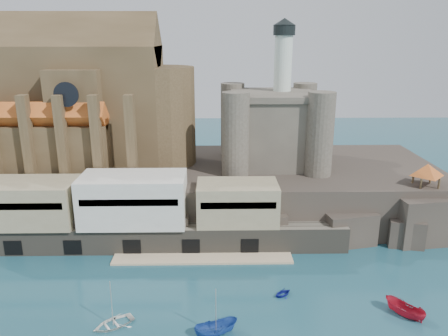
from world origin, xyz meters
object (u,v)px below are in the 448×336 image
church (77,106)px  pavilion (427,171)px  castle_keep (273,125)px  boat_2 (216,334)px

church → pavilion: size_ratio=7.34×
castle_keep → boat_2: castle_keep is taller
castle_keep → boat_2: 47.62m
pavilion → boat_2: size_ratio=1.15×
church → castle_keep: size_ratio=1.60×
boat_2 → church: bearing=17.0°
pavilion → boat_2: 48.28m
castle_keep → church: bearing=178.9°
pavilion → boat_2: pavilion is taller
church → castle_keep: (40.21, -0.78, -3.81)m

